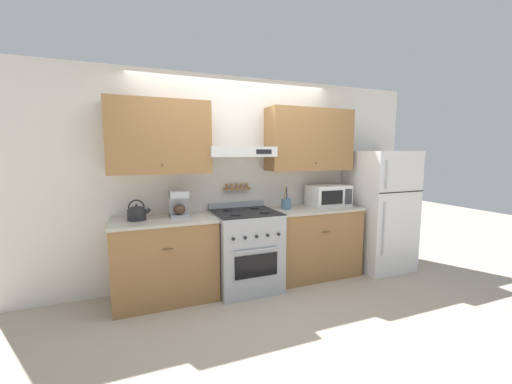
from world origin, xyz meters
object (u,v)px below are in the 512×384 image
object	(u,v)px
tea_kettle	(137,213)
microwave	(328,196)
coffee_maker	(179,204)
utensil_crock	(286,203)
refrigerator	(379,210)
stove_range	(246,250)

from	to	relation	value
tea_kettle	microwave	bearing A→B (deg)	0.42
coffee_maker	microwave	world-z (taller)	coffee_maker
microwave	utensil_crock	distance (m)	0.65
refrigerator	microwave	xyz separation A→B (m)	(-0.76, 0.14, 0.23)
refrigerator	coffee_maker	world-z (taller)	refrigerator
stove_range	utensil_crock	distance (m)	0.78
tea_kettle	utensil_crock	distance (m)	1.78
coffee_maker	utensil_crock	distance (m)	1.34
stove_range	utensil_crock	bearing A→B (deg)	8.71
microwave	utensil_crock	world-z (taller)	utensil_crock
coffee_maker	microwave	distance (m)	1.98
stove_range	utensil_crock	xyz separation A→B (m)	(0.58, 0.09, 0.51)
refrigerator	microwave	bearing A→B (deg)	169.73
stove_range	refrigerator	bearing A→B (deg)	-0.91
refrigerator	stove_range	bearing A→B (deg)	179.09
tea_kettle	utensil_crock	xyz separation A→B (m)	(1.78, 0.00, -0.01)
refrigerator	coffee_maker	size ratio (longest dim) A/B	5.66
utensil_crock	refrigerator	bearing A→B (deg)	-4.88
coffee_maker	utensil_crock	bearing A→B (deg)	-0.96
stove_range	utensil_crock	world-z (taller)	utensil_crock
stove_range	tea_kettle	bearing A→B (deg)	175.73
utensil_crock	microwave	bearing A→B (deg)	1.57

